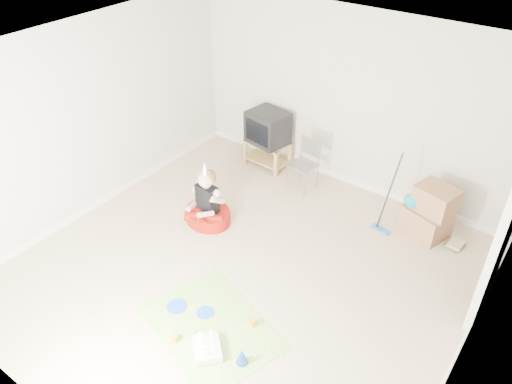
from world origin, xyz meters
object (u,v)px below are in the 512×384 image
Objects in this scene: tv_stand at (268,151)px; seated_woman at (208,209)px; crt_tv at (268,128)px; folding_chair at (303,165)px; cardboard_boxes at (429,211)px; birthday_cake at (207,349)px.

seated_woman reaches higher than tv_stand.
seated_woman reaches higher than crt_tv.
seated_woman is (-0.60, -1.46, -0.18)m from folding_chair.
seated_woman is (-2.48, -1.50, -0.14)m from cardboard_boxes.
tv_stand is 0.97× the size of cardboard_boxes.
folding_chair is at bearing -178.65° from cardboard_boxes.
folding_chair reaches higher than tv_stand.
tv_stand is at bearing 164.76° from folding_chair.
tv_stand is 0.42m from crt_tv.
folding_chair is 1.87× the size of birthday_cake.
folding_chair is 1.59m from seated_woman.
birthday_cake is at bearing -75.68° from folding_chair.
crt_tv reaches higher than cardboard_boxes.
birthday_cake is (1.40, -1.65, -0.16)m from seated_woman.
tv_stand is at bearing 176.35° from cardboard_boxes.
crt_tv is 1.75m from seated_woman.
crt_tv is 1.38× the size of birthday_cake.
seated_woman is at bearing 130.21° from birthday_cake.
crt_tv is 2.69m from cardboard_boxes.
folding_chair reaches higher than birthday_cake.
seated_woman is at bearing -83.72° from tv_stand.
seated_woman reaches higher than birthday_cake.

